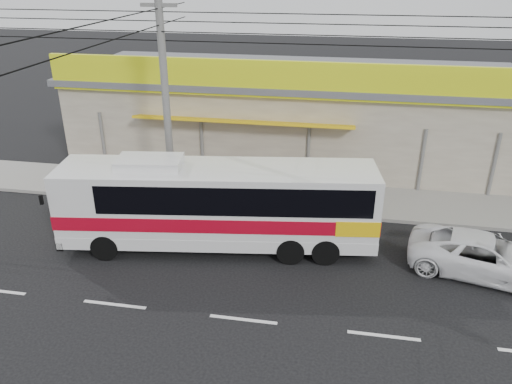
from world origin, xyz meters
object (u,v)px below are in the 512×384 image
motorbike_red (89,165)px  motorbike_dark (92,179)px  utility_pole (160,25)px  white_car (485,256)px  coach_bus (223,201)px

motorbike_red → motorbike_dark: bearing=-153.3°
motorbike_dark → utility_pole: 7.87m
white_car → coach_bus: bearing=102.3°
motorbike_red → utility_pole: (5.06, -2.44, 6.80)m
utility_pole → coach_bus: bearing=-43.9°
motorbike_red → white_car: bearing=-112.3°
coach_bus → utility_pole: bearing=128.2°
coach_bus → utility_pole: 6.84m
white_car → utility_pole: utility_pole is taller
coach_bus → utility_pole: (-2.84, 2.73, 5.59)m
motorbike_dark → utility_pole: size_ratio=0.05×
white_car → utility_pole: size_ratio=0.14×
coach_bus → motorbike_dark: size_ratio=6.24×
motorbike_dark → utility_pole: (4.02, -0.72, 6.73)m
utility_pole → motorbike_dark: bearing=169.8°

